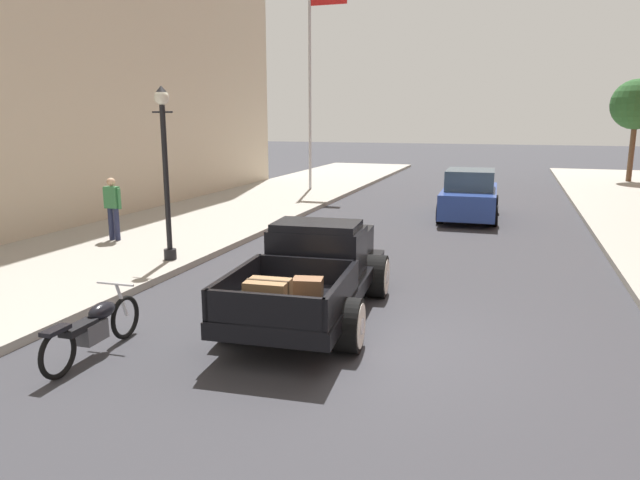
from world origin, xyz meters
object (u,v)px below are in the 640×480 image
(motorcycle_parked, at_px, (94,327))
(car_background_blue, at_px, (469,196))
(hotrod_truck_black, at_px, (316,270))
(street_lamp_near, at_px, (165,161))
(street_tree_farthest, at_px, (637,105))
(pedestrian_sidewalk_left, at_px, (113,205))
(flagpole, at_px, (315,60))

(motorcycle_parked, bearing_deg, car_background_blue, 72.94)
(hotrod_truck_black, distance_m, street_lamp_near, 4.90)
(hotrod_truck_black, xyz_separation_m, car_background_blue, (1.80, 10.65, 0.01))
(motorcycle_parked, bearing_deg, street_tree_farthest, 67.35)
(pedestrian_sidewalk_left, bearing_deg, car_background_blue, 40.44)
(car_background_blue, bearing_deg, motorcycle_parked, -107.06)
(car_background_blue, xyz_separation_m, pedestrian_sidewalk_left, (-8.56, -7.30, 0.32))
(motorcycle_parked, relative_size, street_lamp_near, 0.55)
(street_tree_farthest, bearing_deg, car_background_blue, -117.97)
(street_lamp_near, bearing_deg, street_tree_farthest, 59.29)
(street_lamp_near, relative_size, flagpole, 0.42)
(flagpole, distance_m, street_tree_farthest, 16.42)
(street_tree_farthest, bearing_deg, pedestrian_sidewalk_left, -127.26)
(hotrod_truck_black, relative_size, motorcycle_parked, 2.37)
(motorcycle_parked, distance_m, flagpole, 19.40)
(motorcycle_parked, bearing_deg, street_lamp_near, 111.07)
(car_background_blue, height_order, street_lamp_near, street_lamp_near)
(street_lamp_near, height_order, flagpole, flagpole)
(car_background_blue, bearing_deg, hotrod_truck_black, -99.60)
(street_lamp_near, distance_m, street_tree_farthest, 25.40)
(car_background_blue, distance_m, street_tree_farthest, 15.18)
(car_background_blue, bearing_deg, flagpole, 145.44)
(flagpole, bearing_deg, street_tree_farthest, 30.11)
(motorcycle_parked, xyz_separation_m, car_background_blue, (4.14, 13.48, 0.33))
(flagpole, xyz_separation_m, street_tree_farthest, (14.11, 8.18, -1.82))
(street_tree_farthest, bearing_deg, hotrod_truck_black, -110.24)
(pedestrian_sidewalk_left, bearing_deg, motorcycle_parked, -54.40)
(hotrod_truck_black, relative_size, street_lamp_near, 1.31)
(motorcycle_parked, bearing_deg, pedestrian_sidewalk_left, 125.60)
(flagpole, height_order, street_tree_farthest, flagpole)
(hotrod_truck_black, bearing_deg, motorcycle_parked, -129.50)
(street_lamp_near, bearing_deg, car_background_blue, 55.43)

